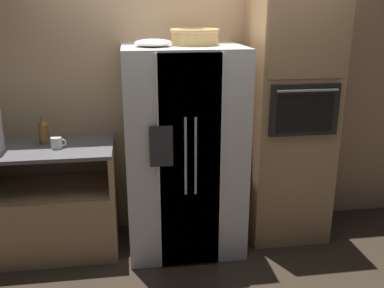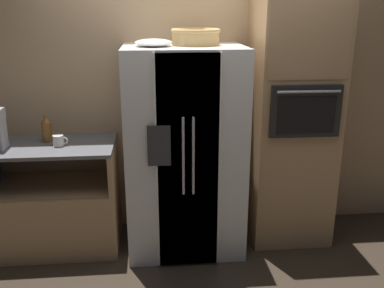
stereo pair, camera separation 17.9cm
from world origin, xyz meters
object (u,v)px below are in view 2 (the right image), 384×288
refrigerator (184,151)px  fruit_bowl (153,43)px  wall_oven (292,119)px  bottle_tall (47,129)px  wicker_basket (196,36)px  mug (59,141)px

refrigerator → fruit_bowl: 0.93m
wall_oven → bottle_tall: 2.11m
wall_oven → wicker_basket: (-0.85, -0.03, 0.71)m
bottle_tall → mug: size_ratio=1.91×
wicker_basket → bottle_tall: size_ratio=1.69×
refrigerator → wall_oven: (0.95, 0.08, 0.23)m
wicker_basket → bottle_tall: wicker_basket is taller
wall_oven → bottle_tall: wall_oven is taller
fruit_bowl → refrigerator: bearing=12.2°
fruit_bowl → bottle_tall: fruit_bowl is taller
fruit_bowl → bottle_tall: bearing=166.9°
refrigerator → wall_oven: size_ratio=0.79×
fruit_bowl → bottle_tall: size_ratio=1.26×
refrigerator → bottle_tall: (-1.16, 0.16, 0.18)m
refrigerator → wicker_basket: (0.10, 0.05, 0.94)m
refrigerator → fruit_bowl: fruit_bowl is taller
refrigerator → fruit_bowl: bearing=-167.8°
wicker_basket → wall_oven: bearing=1.9°
wall_oven → fruit_bowl: (-1.18, -0.13, 0.67)m
fruit_bowl → bottle_tall: (-0.92, 0.21, -0.73)m
wall_oven → fruit_bowl: wall_oven is taller
wall_oven → wicker_basket: 1.10m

